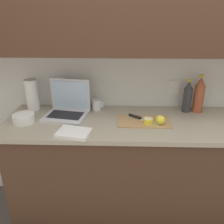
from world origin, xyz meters
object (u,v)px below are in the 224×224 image
knife (139,118)px  bowl_white (24,118)px  cutting_board (144,121)px  measuring_cup (97,105)px  paper_towel_roll (32,95)px  lemon_whole_beside (160,120)px  bottle_oil_tall (188,97)px  lemon_half_cut (148,121)px  bottle_green_soda (199,95)px  laptop (67,107)px

knife → bowl_white: 0.88m
cutting_board → knife: bearing=134.2°
measuring_cup → paper_towel_roll: paper_towel_roll is taller
cutting_board → measuring_cup: size_ratio=3.94×
lemon_whole_beside → paper_towel_roll: (-1.03, 0.27, 0.09)m
bottle_oil_tall → paper_towel_roll: bearing=179.8°
measuring_cup → lemon_half_cut: bearing=-32.6°
cutting_board → lemon_whole_beside: 0.13m
bowl_white → lemon_half_cut: bearing=-0.4°
bottle_oil_tall → lemon_whole_beside: bearing=-133.8°
cutting_board → bottle_green_soda: (0.46, 0.22, 0.14)m
bottle_oil_tall → cutting_board: bearing=-149.7°
laptop → cutting_board: laptop is taller
lemon_half_cut → paper_towel_roll: paper_towel_roll is taller
bottle_oil_tall → measuring_cup: bearing=179.2°
lemon_whole_beside → laptop: bearing=166.9°
laptop → paper_towel_roll: bearing=170.9°
laptop → lemon_half_cut: (0.63, -0.15, -0.04)m
laptop → cutting_board: 0.62m
knife → bottle_green_soda: size_ratio=0.74×
bottle_oil_tall → paper_towel_roll: 1.29m
lemon_half_cut → lemon_whole_beside: bearing=-11.9°
laptop → bottle_green_soda: bearing=15.0°
bottle_green_soda → bowl_white: bearing=-169.9°
laptop → cutting_board: (0.60, -0.12, -0.06)m
bottle_green_soda → measuring_cup: (-0.84, 0.01, -0.10)m
paper_towel_roll → bottle_green_soda: bearing=-0.2°
cutting_board → paper_towel_roll: (-0.92, 0.22, 0.13)m
lemon_half_cut → bottle_oil_tall: (0.34, 0.25, 0.10)m
lemon_whole_beside → bottle_oil_tall: (0.26, 0.27, 0.08)m
cutting_board → bottle_oil_tall: bottle_oil_tall is taller
lemon_whole_beside → bowl_white: lemon_whole_beside is taller
laptop → bowl_white: 0.34m
knife → lemon_whole_beside: 0.18m
measuring_cup → bowl_white: 0.59m
bowl_white → paper_towel_roll: (-0.01, 0.25, 0.10)m
bottle_oil_tall → laptop: bearing=-174.1°
lemon_whole_beside → paper_towel_roll: 1.07m
bottle_green_soda → lemon_half_cut: bearing=-150.0°
lemon_whole_beside → bowl_white: 1.02m
cutting_board → paper_towel_roll: bearing=166.4°
measuring_cup → bowl_white: size_ratio=0.61×
lemon_half_cut → bottle_green_soda: bottle_green_soda is taller
bottle_green_soda → measuring_cup: 0.85m
bottle_oil_tall → bowl_white: (-1.28, -0.24, -0.10)m
knife → bottle_green_soda: (0.50, 0.18, 0.13)m
cutting_board → bowl_white: bearing=-178.2°
measuring_cup → bowl_white: bearing=-154.3°
laptop → lemon_half_cut: bearing=-3.7°
laptop → bowl_white: size_ratio=2.25×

